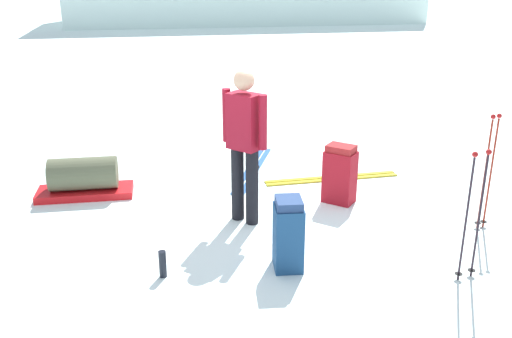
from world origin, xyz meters
The scene contains 10 objects.
ground_plane centered at (0.00, 0.00, 0.00)m, with size 80.00×80.00×0.00m, color white.
skier_standing centered at (-0.09, 0.24, 0.95)m, with size 0.43×0.42×1.70m.
ski_pair_near centered at (1.20, 1.36, 0.01)m, with size 1.81×0.31×0.05m.
ski_pair_far centered at (0.20, 1.84, 0.01)m, with size 0.78×1.79×0.05m.
backpack_large_dark centered at (0.19, -0.84, 0.35)m, with size 0.28×0.32×0.71m.
backpack_bright centered at (1.09, 0.62, 0.35)m, with size 0.43×0.42×0.71m.
ski_poles_planted_near centered at (2.44, -0.28, 0.71)m, with size 0.15×0.09×1.28m.
ski_poles_planted_far centered at (1.77, -1.25, 0.69)m, with size 0.22×0.11×1.24m.
gear_sled centered at (-1.97, 1.23, 0.22)m, with size 1.16×0.47×0.49m.
thermos_bottle centered at (-0.98, -0.86, 0.13)m, with size 0.07×0.07×0.26m, color black.
Camera 1 is at (-0.76, -5.61, 2.79)m, focal length 40.63 mm.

